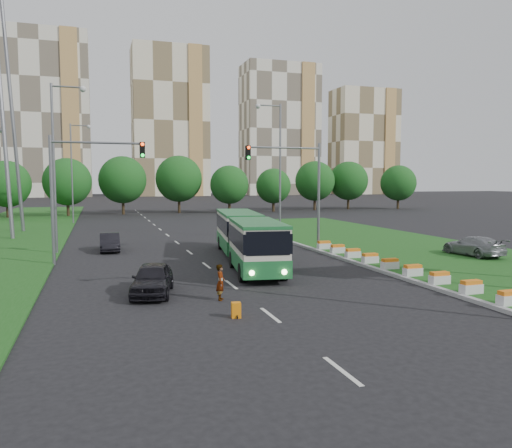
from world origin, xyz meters
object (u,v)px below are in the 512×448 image
object	(u,v)px
shopping_trolley	(236,310)
traffic_mast_median	(299,179)
car_left_far	(110,242)
car_median	(473,246)
car_left_near	(152,279)
pedestrian	(221,282)
traffic_mast_left	(79,179)
articulated_bus	(244,237)

from	to	relation	value
shopping_trolley	traffic_mast_median	bearing A→B (deg)	66.67
car_left_far	car_median	distance (m)	25.90
car_left_near	pedestrian	distance (m)	3.40
car_left_far	shopping_trolley	distance (m)	20.77
traffic_mast_median	pedestrian	size ratio (longest dim) A/B	5.03
traffic_mast_left	car_left_far	distance (m)	7.38
traffic_mast_median	car_left_far	distance (m)	14.80
traffic_mast_median	car_median	distance (m)	12.88
pedestrian	shopping_trolley	size ratio (longest dim) A/B	2.66
traffic_mast_median	car_median	xyz separation A→B (m)	(10.19, -6.44, -4.53)
articulated_bus	car_left_near	xyz separation A→B (m)	(-6.65, -7.72, -0.87)
articulated_bus	shopping_trolley	xyz separation A→B (m)	(-4.01, -12.67, -1.30)
car_left_far	traffic_mast_left	bearing A→B (deg)	-108.52
car_left_near	car_left_far	bearing A→B (deg)	108.18
articulated_bus	car_left_far	world-z (taller)	articulated_bus
traffic_mast_median	car_left_far	bearing A→B (deg)	161.73
traffic_mast_median	car_median	size ratio (longest dim) A/B	1.74
pedestrian	traffic_mast_median	bearing A→B (deg)	-14.62
traffic_mast_left	car_median	xyz separation A→B (m)	(25.35, -5.44, -4.53)
traffic_mast_median	shopping_trolley	xyz separation A→B (m)	(-9.15, -15.94, -5.05)
articulated_bus	shopping_trolley	size ratio (longest dim) A/B	26.52
traffic_mast_left	pedestrian	bearing A→B (deg)	-63.07
car_left_near	car_median	bearing A→B (deg)	24.14
articulated_bus	pedestrian	xyz separation A→B (m)	(-3.92, -9.75, -0.80)
articulated_bus	pedestrian	size ratio (longest dim) A/B	9.97
car_median	pedestrian	bearing A→B (deg)	15.13
car_left_near	car_left_far	world-z (taller)	car_left_near
traffic_mast_median	car_left_near	distance (m)	16.76
articulated_bus	pedestrian	distance (m)	10.53
traffic_mast_left	articulated_bus	xyz separation A→B (m)	(10.02, -2.27, -3.75)
car_left_near	shopping_trolley	distance (m)	5.63
traffic_mast_left	car_median	distance (m)	26.32
traffic_mast_left	articulated_bus	size ratio (longest dim) A/B	0.50
car_left_far	pedestrian	world-z (taller)	pedestrian
car_median	shopping_trolley	bearing A→B (deg)	22.43
articulated_bus	shopping_trolley	distance (m)	13.36
car_median	car_left_near	bearing A→B (deg)	7.95
traffic_mast_left	shopping_trolley	size ratio (longest dim) A/B	13.39
car_left_far	car_median	size ratio (longest dim) A/B	0.88
articulated_bus	shopping_trolley	world-z (taller)	articulated_bus
pedestrian	car_left_near	bearing A→B (deg)	73.58
pedestrian	traffic_mast_left	bearing A→B (deg)	47.13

